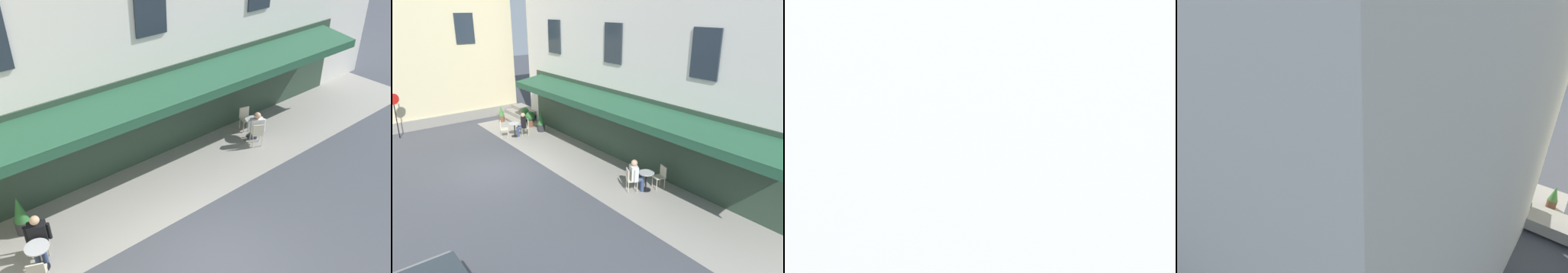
# 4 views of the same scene
# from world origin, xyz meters

# --- Properties ---
(ground_plane) EXTENTS (70.00, 70.00, 0.00)m
(ground_plane) POSITION_xyz_m (0.00, 0.00, 0.00)
(ground_plane) COLOR #42444C
(sidewalk_cafe_terrace) EXTENTS (20.50, 3.20, 0.01)m
(sidewalk_cafe_terrace) POSITION_xyz_m (-3.25, -3.40, 0.00)
(sidewalk_cafe_terrace) COLOR gray
(sidewalk_cafe_terrace) RESTS_ON ground_plane
(back_alley_steps) EXTENTS (2.40, 1.75, 0.60)m
(back_alley_steps) POSITION_xyz_m (6.60, -4.59, 0.24)
(back_alley_steps) COLOR gray
(back_alley_steps) RESTS_ON ground_plane
(cafe_table_near_entrance) EXTENTS (0.60, 0.60, 0.75)m
(cafe_table_near_entrance) POSITION_xyz_m (-5.14, -3.73, 0.49)
(cafe_table_near_entrance) COLOR black
(cafe_table_near_entrance) RESTS_ON ground_plane
(cafe_chair_cream_kerbside) EXTENTS (0.55, 0.55, 0.91)m
(cafe_chair_cream_kerbside) POSITION_xyz_m (-4.82, -3.19, 0.55)
(cafe_chair_cream_kerbside) COLOR beige
(cafe_chair_cream_kerbside) RESTS_ON ground_plane
(cafe_chair_cream_corner_right) EXTENTS (0.50, 0.50, 0.91)m
(cafe_chair_cream_corner_right) POSITION_xyz_m (-5.34, -4.33, 0.55)
(cafe_chair_cream_corner_right) COLOR beige
(cafe_chair_cream_corner_right) RESTS_ON ground_plane
(cafe_table_mid_terrace) EXTENTS (0.60, 0.60, 0.75)m
(cafe_table_mid_terrace) POSITION_xyz_m (3.54, -2.59, 0.49)
(cafe_table_mid_terrace) COLOR black
(cafe_table_mid_terrace) RESTS_ON ground_plane
(cafe_chair_cream_back_row) EXTENTS (0.53, 0.53, 0.91)m
(cafe_chair_cream_back_row) POSITION_xyz_m (3.79, -2.01, 0.55)
(cafe_chair_cream_back_row) COLOR beige
(cafe_chair_cream_back_row) RESTS_ON ground_plane
(cafe_chair_cream_corner_left) EXTENTS (0.53, 0.53, 0.91)m
(cafe_chair_cream_corner_left) POSITION_xyz_m (3.29, -3.17, 0.55)
(cafe_chair_cream_corner_left) COLOR beige
(cafe_chair_cream_corner_left) RESTS_ON ground_plane
(seated_patron_in_black) EXTENTS (0.61, 0.62, 1.29)m
(seated_patron_in_black) POSITION_xyz_m (3.37, -2.97, 0.69)
(seated_patron_in_black) COLOR navy
(seated_patron_in_black) RESTS_ON ground_plane
(seated_companion_in_white) EXTENTS (0.60, 0.63, 1.29)m
(seated_companion_in_white) POSITION_xyz_m (-4.93, -3.37, 0.69)
(seated_companion_in_white) COLOR navy
(seated_companion_in_white) RESTS_ON ground_plane
(no_parking_sign) EXTENTS (0.15, 0.58, 2.60)m
(no_parking_sign) POSITION_xyz_m (7.06, 2.47, 1.79)
(no_parking_sign) COLOR black
(no_parking_sign) RESTS_ON ground_plane
(potted_plant_entrance_left) EXTENTS (0.36, 0.36, 0.98)m
(potted_plant_entrance_left) POSITION_xyz_m (6.51, -3.20, 0.48)
(potted_plant_entrance_left) COLOR brown
(potted_plant_entrance_left) RESTS_ON ground_plane
(potted_plant_mid_terrace) EXTENTS (0.42, 0.42, 1.20)m
(potted_plant_mid_terrace) POSITION_xyz_m (3.41, -4.16, 0.58)
(potted_plant_mid_terrace) COLOR #2D2D33
(potted_plant_mid_terrace) RESTS_ON ground_plane
(potted_plant_by_steps) EXTENTS (0.46, 0.46, 0.85)m
(potted_plant_by_steps) POSITION_xyz_m (5.76, -4.42, 0.46)
(potted_plant_by_steps) COLOR #4C4C51
(potted_plant_by_steps) RESTS_ON ground_plane
(potted_plant_under_sign) EXTENTS (0.56, 0.56, 0.92)m
(potted_plant_under_sign) POSITION_xyz_m (4.54, -4.12, 0.54)
(potted_plant_under_sign) COLOR brown
(potted_plant_under_sign) RESTS_ON ground_plane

